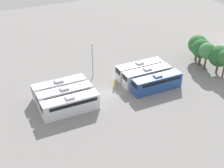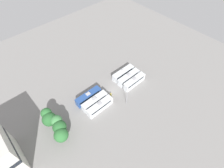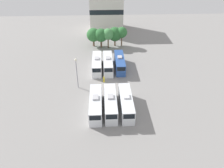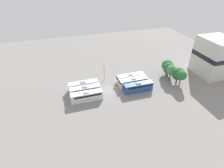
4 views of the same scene
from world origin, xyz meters
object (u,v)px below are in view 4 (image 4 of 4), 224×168
at_px(bus_1, 85,90).
at_px(bus_4, 134,82).
at_px(tree_3, 178,74).
at_px(light_pole, 104,67).
at_px(bus_2, 87,96).
at_px(bus_5, 138,87).
at_px(bus_0, 83,86).
at_px(tree_1, 169,68).
at_px(depot_building, 214,57).
at_px(worker_person, 114,85).
at_px(bus_3, 130,78).
at_px(tree_0, 167,65).
at_px(tree_4, 181,75).
at_px(tree_2, 171,70).

relative_size(bus_1, bus_4, 1.00).
bearing_deg(tree_3, bus_4, -100.14).
relative_size(light_pole, tree_3, 1.21).
relative_size(bus_2, bus_5, 1.00).
bearing_deg(bus_0, light_pole, 116.76).
xyz_separation_m(bus_2, tree_1, (-4.95, 32.89, 2.37)).
distance_m(bus_2, depot_building, 51.44).
xyz_separation_m(bus_1, bus_2, (3.24, -0.05, 0.00)).
xyz_separation_m(bus_4, worker_person, (-1.22, -6.90, -0.92)).
bearing_deg(light_pole, bus_0, -63.24).
relative_size(bus_3, tree_0, 1.69).
bearing_deg(bus_3, worker_person, -75.39).
xyz_separation_m(bus_0, bus_1, (3.04, 0.14, 0.00)).
xyz_separation_m(bus_3, bus_4, (3.01, 0.02, 0.00)).
height_order(bus_1, tree_4, tree_4).
bearing_deg(bus_3, bus_4, 0.45).
distance_m(bus_1, depot_building, 51.32).
height_order(bus_1, bus_3, same).
distance_m(bus_5, depot_building, 33.54).
height_order(bus_2, tree_1, tree_1).
relative_size(bus_4, tree_0, 1.69).
relative_size(bus_3, tree_2, 1.62).
bearing_deg(bus_0, tree_2, 83.65).
bearing_deg(bus_2, tree_1, 98.57).
distance_m(bus_3, tree_0, 16.41).
bearing_deg(worker_person, light_pole, -161.11).
bearing_deg(tree_0, bus_3, -85.52).
height_order(bus_4, light_pole, light_pole).
xyz_separation_m(bus_4, tree_1, (-1.73, 15.16, 2.37)).
relative_size(bus_0, tree_0, 1.69).
relative_size(tree_1, tree_3, 0.99).
height_order(bus_0, tree_2, tree_2).
bearing_deg(tree_0, worker_person, -82.45).
bearing_deg(tree_3, bus_1, -94.93).
distance_m(tree_2, tree_4, 4.71).
relative_size(bus_0, bus_4, 1.00).
distance_m(bus_3, tree_4, 18.11).
bearing_deg(bus_3, bus_2, -70.62).
xyz_separation_m(bus_2, tree_4, (1.91, 33.61, 2.97)).
bearing_deg(tree_4, bus_2, -93.25).
height_order(bus_2, worker_person, bus_2).
relative_size(bus_4, tree_1, 1.65).
height_order(tree_4, depot_building, depot_building).
relative_size(bus_5, light_pole, 1.34).
bearing_deg(tree_3, bus_0, -99.94).
relative_size(bus_3, tree_4, 1.60).
distance_m(bus_1, tree_4, 34.09).
xyz_separation_m(bus_4, light_pole, (-7.49, -9.05, 3.54)).
relative_size(tree_2, tree_3, 1.01).
bearing_deg(worker_person, tree_2, 85.31).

